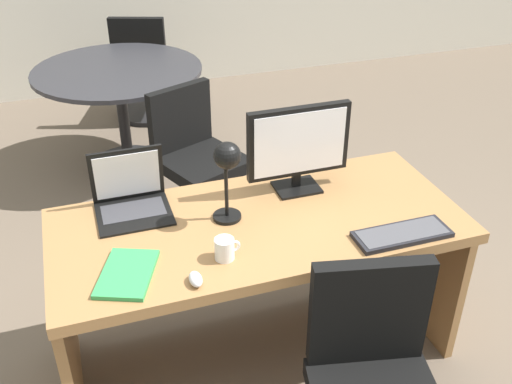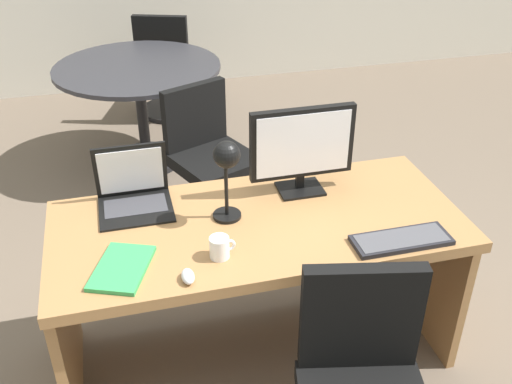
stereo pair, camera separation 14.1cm
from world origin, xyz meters
name	(u,v)px [view 2 (the right image)]	position (x,y,z in m)	size (l,w,h in m)	color
ground	(203,194)	(0.00, 1.50, 0.00)	(12.00, 12.00, 0.00)	#6B5B4C
desk	(256,252)	(0.00, 0.04, 0.56)	(1.73, 0.76, 0.75)	#9E7042
monitor	(302,146)	(0.25, 0.19, 0.98)	(0.47, 0.16, 0.40)	black
laptop	(133,187)	(-0.49, 0.28, 0.83)	(0.31, 0.28, 0.26)	black
keyboard	(401,240)	(0.51, -0.29, 0.76)	(0.40, 0.15, 0.02)	black
mouse	(188,276)	(-0.34, -0.31, 0.77)	(0.05, 0.08, 0.04)	silver
desk_lamp	(227,165)	(-0.12, 0.04, 1.02)	(0.12, 0.14, 0.37)	black
book	(122,268)	(-0.57, -0.19, 0.76)	(0.28, 0.33, 0.02)	green
coffee_mug	(220,247)	(-0.20, -0.20, 0.80)	(0.10, 0.08, 0.09)	white
meeting_table	(140,90)	(-0.33, 2.07, 0.58)	(1.17, 1.17, 0.76)	black
meeting_chair_near	(168,74)	(-0.04, 2.91, 0.38)	(0.59, 0.60, 0.92)	black
meeting_chair_far	(211,167)	(0.02, 1.25, 0.34)	(0.60, 0.62, 0.84)	black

